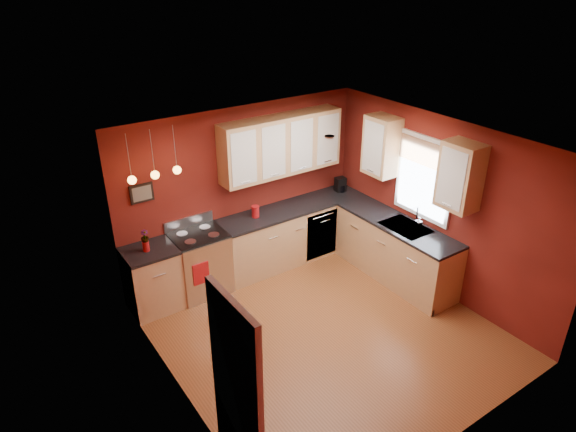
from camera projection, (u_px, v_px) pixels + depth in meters
floor at (325, 331)px, 6.86m from camera, size 4.20×4.20×0.00m
ceiling at (332, 146)px, 5.69m from camera, size 4.00×4.20×0.02m
wall_back at (243, 190)px, 7.82m from camera, size 4.00×0.02×2.60m
wall_front at (470, 342)px, 4.73m from camera, size 4.00×0.02×2.60m
wall_left at (176, 303)px, 5.26m from camera, size 0.02×4.20×2.60m
wall_right at (439, 207)px, 7.28m from camera, size 0.02×4.20×2.60m
base_cabinets_back_left at (153, 280)px, 7.15m from camera, size 0.70×0.60×0.90m
base_cabinets_back_right at (293, 234)px, 8.35m from camera, size 2.54×0.60×0.90m
base_cabinets_right at (395, 251)px, 7.85m from camera, size 0.60×2.10×0.90m
counter_back_left at (149, 251)px, 6.94m from camera, size 0.70×0.62×0.04m
counter_back_right at (293, 208)px, 8.14m from camera, size 2.54×0.62×0.04m
counter_right at (398, 224)px, 7.64m from camera, size 0.62×2.10×0.04m
gas_range at (200, 262)px, 7.50m from camera, size 0.76×0.64×1.11m
dishwasher_front at (322, 235)px, 8.32m from camera, size 0.60×0.02×0.80m
sink at (406, 228)px, 7.53m from camera, size 0.50×0.70×0.33m
window at (425, 176)px, 7.32m from camera, size 0.06×1.02×1.22m
door_left_wall at (237, 394)px, 4.52m from camera, size 0.12×0.82×2.05m
upper_cabinets_back at (281, 145)px, 7.70m from camera, size 2.00×0.35×0.90m
upper_cabinets_right at (418, 160)px, 7.14m from camera, size 0.35×1.95×0.90m
wall_picture at (142, 193)px, 6.86m from camera, size 0.32×0.03×0.26m
pendant_lights at (155, 174)px, 6.51m from camera, size 0.71×0.11×0.66m
red_canister at (255, 211)px, 7.76m from camera, size 0.12×0.12×0.18m
red_vase at (146, 246)px, 6.87m from camera, size 0.09×0.09×0.14m
flowers at (145, 237)px, 6.81m from camera, size 0.11×0.11×0.18m
coffee_maker at (341, 185)px, 8.63m from camera, size 0.18×0.18×0.24m
soap_pump at (418, 223)px, 7.43m from camera, size 0.10×0.10×0.19m
dish_towel at (201, 274)px, 7.17m from camera, size 0.24×0.02×0.33m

